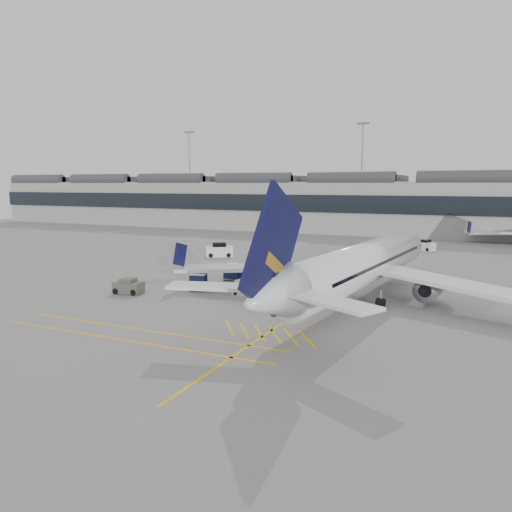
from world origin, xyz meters
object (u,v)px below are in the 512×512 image
at_px(baggage_cart_a, 262,292).
at_px(ramp_agent_b, 255,278).
at_px(airliner_main, 360,266).
at_px(pushback_tug, 129,287).
at_px(belt_loader, 250,290).
at_px(ramp_agent_a, 279,280).

xyz_separation_m(baggage_cart_a, ramp_agent_b, (-3.41, 5.82, -0.03)).
height_order(airliner_main, pushback_tug, airliner_main).
relative_size(airliner_main, pushback_tug, 14.09).
bearing_deg(belt_loader, airliner_main, 20.38).
bearing_deg(ramp_agent_b, pushback_tug, 23.08).
distance_m(ramp_agent_b, pushback_tug, 12.64).
bearing_deg(belt_loader, pushback_tug, -152.38).
height_order(baggage_cart_a, ramp_agent_b, ramp_agent_b).
bearing_deg(airliner_main, pushback_tug, -156.21).
relative_size(baggage_cart_a, ramp_agent_a, 1.24).
height_order(ramp_agent_a, pushback_tug, ramp_agent_a).
relative_size(airliner_main, baggage_cart_a, 19.64).
height_order(belt_loader, baggage_cart_a, belt_loader).
bearing_deg(ramp_agent_a, ramp_agent_b, 175.52).
bearing_deg(ramp_agent_a, pushback_tug, -167.63).
distance_m(baggage_cart_a, ramp_agent_a, 6.71).
distance_m(belt_loader, baggage_cart_a, 3.14).
relative_size(belt_loader, baggage_cart_a, 2.16).
distance_m(belt_loader, ramp_agent_a, 4.63).
height_order(ramp_agent_b, pushback_tug, ramp_agent_b).
height_order(baggage_cart_a, ramp_agent_a, baggage_cart_a).
bearing_deg(airliner_main, ramp_agent_a, 173.15).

